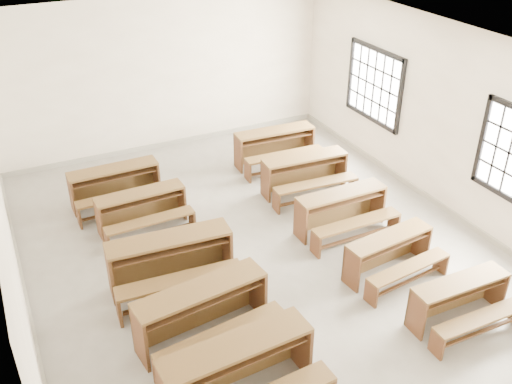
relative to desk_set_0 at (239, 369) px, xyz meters
name	(u,v)px	position (x,y,z in m)	size (l,w,h in m)	color
room	(262,121)	(1.59, 2.62, 1.68)	(8.50, 8.50, 3.20)	gray
desk_set_0	(239,369)	(0.00, 0.00, 0.00)	(1.81, 1.00, 0.79)	brown
desk_set_1	(204,311)	(0.00, 1.08, -0.01)	(1.82, 1.09, 0.78)	brown
desk_set_2	(171,259)	(-0.01, 2.29, 0.00)	(1.83, 1.05, 0.79)	brown
desk_set_3	(142,208)	(0.04, 3.94, -0.08)	(1.49, 0.81, 0.66)	brown
desk_set_4	(115,184)	(-0.16, 4.90, -0.05)	(1.58, 0.83, 0.71)	brown
desk_set_5	(460,299)	(3.16, -0.11, -0.10)	(1.41, 0.76, 0.63)	brown
desk_set_6	(390,252)	(2.96, 1.13, -0.09)	(1.49, 0.88, 0.64)	brown
desk_set_7	(342,209)	(2.98, 2.42, -0.05)	(1.55, 0.81, 0.70)	brown
desk_set_8	(305,172)	(3.09, 3.79, -0.05)	(1.64, 0.93, 0.71)	brown
desk_set_9	(276,145)	(3.13, 5.05, -0.04)	(1.66, 0.93, 0.73)	brown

